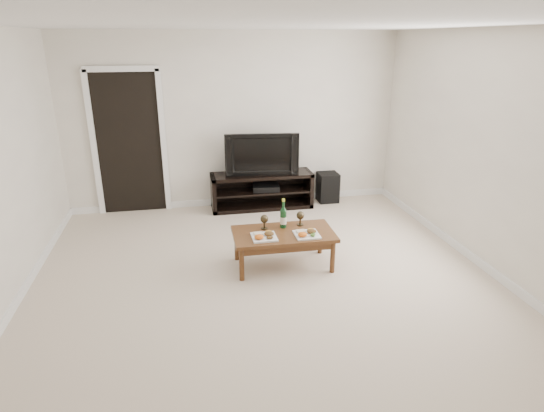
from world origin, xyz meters
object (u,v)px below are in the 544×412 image
Objects in this scene: media_console at (262,191)px; television at (262,153)px; subwoofer at (328,187)px; coffee_table at (283,249)px.

television is (0.00, 0.00, 0.59)m from media_console.
subwoofer is (1.09, 0.09, -0.04)m from media_console.
television is at bearing 0.00° from media_console.
media_console is 1.36× the size of coffee_table.
coffee_table is (-0.10, -1.96, -0.07)m from media_console.
subwoofer is (1.09, 0.09, -0.63)m from television.
coffee_table is at bearing -120.01° from subwoofer.
coffee_table is (-1.19, -2.05, -0.02)m from subwoofer.
television is 2.35× the size of subwoofer.
subwoofer is 2.37m from coffee_table.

